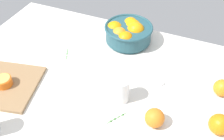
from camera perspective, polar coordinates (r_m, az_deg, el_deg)
name	(u,v)px	position (r cm, az deg, el deg)	size (l,w,h in cm)	color
ground_plane	(114,87)	(110.98, 0.44, -3.70)	(145.55, 88.95, 3.00)	silver
fruit_bowl	(128,32)	(129.40, 3.42, 8.11)	(23.28, 23.28, 11.13)	#234C56
juice_glass	(120,91)	(101.31, 1.82, -4.47)	(6.87, 6.87, 10.49)	white
orange_half_0	(4,81)	(115.47, -22.35, -2.29)	(6.79, 6.79, 3.68)	orange
loose_orange_0	(222,88)	(112.59, 22.65, -3.57)	(6.83, 6.83, 6.83)	orange
loose_orange_1	(220,124)	(99.72, 22.17, -10.80)	(7.46, 7.46, 7.46)	orange
loose_orange_2	(155,118)	(95.64, 9.18, -10.16)	(7.09, 7.09, 7.09)	orange
spoon	(151,82)	(111.75, 8.49, -2.47)	(16.35, 3.80, 1.00)	silver
herb_sprig_0	(67,54)	(126.05, -9.68, 3.47)	(3.99, 7.52, 0.84)	#3D8D3D
herb_sprig_1	(116,118)	(98.57, 0.96, -10.27)	(5.22, 7.66, 0.98)	#41753A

